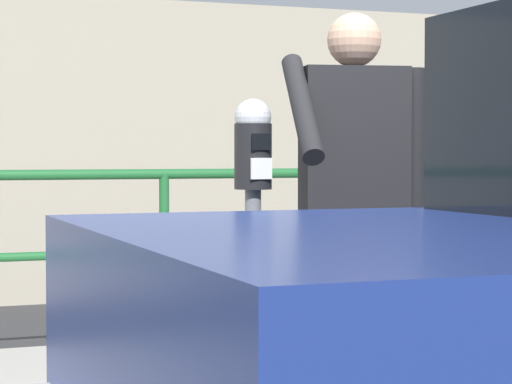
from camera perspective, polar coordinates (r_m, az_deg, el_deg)
parking_meter at (r=4.40m, az=-0.16°, el=-0.00°), size 0.16×0.17×1.39m
pedestrian_at_meter at (r=4.52m, az=5.47°, el=0.45°), size 0.72×0.57×1.78m
background_railing at (r=6.16m, az=-5.12°, el=-1.47°), size 24.06×0.06×1.07m
backdrop_wall at (r=9.35m, az=-10.43°, el=2.33°), size 32.00×0.50×2.69m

